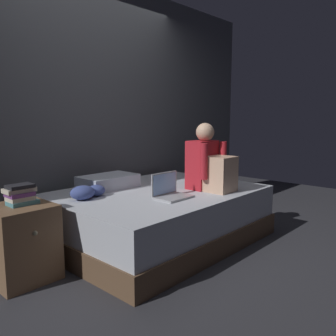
% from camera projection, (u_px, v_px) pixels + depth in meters
% --- Properties ---
extents(ground_plane, '(8.00, 8.00, 0.00)m').
position_uv_depth(ground_plane, '(167.00, 254.00, 3.15)').
color(ground_plane, '#2D2D33').
extents(wall_back, '(5.60, 0.10, 2.70)m').
position_uv_depth(wall_back, '(85.00, 105.00, 3.75)').
color(wall_back, '#4C4F54').
rests_on(wall_back, ground_plane).
extents(bed, '(2.00, 1.50, 0.51)m').
position_uv_depth(bed, '(158.00, 216.00, 3.46)').
color(bed, brown).
rests_on(bed, ground_plane).
extents(nightstand, '(0.44, 0.46, 0.58)m').
position_uv_depth(nightstand, '(22.00, 243.00, 2.62)').
color(nightstand, brown).
rests_on(nightstand, ground_plane).
extents(person_sitting, '(0.39, 0.44, 0.66)m').
position_uv_depth(person_sitting, '(209.00, 164.00, 3.42)').
color(person_sitting, '#B21E28').
rests_on(person_sitting, bed).
extents(laptop, '(0.32, 0.23, 0.22)m').
position_uv_depth(laptop, '(170.00, 192.00, 3.10)').
color(laptop, '#9EA0A5').
rests_on(laptop, bed).
extents(pillow, '(0.56, 0.36, 0.13)m').
position_uv_depth(pillow, '(108.00, 182.00, 3.52)').
color(pillow, silver).
rests_on(pillow, bed).
extents(book_stack, '(0.22, 0.16, 0.15)m').
position_uv_depth(book_stack, '(20.00, 195.00, 2.60)').
color(book_stack, teal).
rests_on(book_stack, nightstand).
extents(clothes_pile, '(0.36, 0.22, 0.12)m').
position_uv_depth(clothes_pile, '(86.00, 192.00, 3.08)').
color(clothes_pile, '#3D4C8E').
rests_on(clothes_pile, bed).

